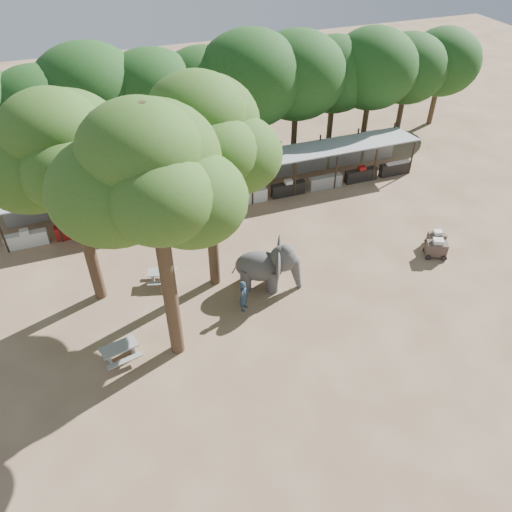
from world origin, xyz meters
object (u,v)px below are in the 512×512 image
object	(u,v)px
picnic_table_near	(120,351)
cart_front	(436,248)
cart_back	(436,238)
picnic_table_far	(162,275)
elephant	(268,266)
yard_tree_left	(61,154)
handler	(244,296)
yard_tree_center	(148,176)
yard_tree_back	(202,135)

from	to	relation	value
picnic_table_near	cart_front	distance (m)	18.25
picnic_table_near	cart_back	bearing A→B (deg)	-5.37
picnic_table_far	elephant	bearing A→B (deg)	-7.51
yard_tree_left	handler	distance (m)	10.72
yard_tree_left	elephant	xyz separation A→B (m)	(8.70, -2.46, -6.81)
picnic_table_near	picnic_table_far	distance (m)	5.44
picnic_table_near	cart_back	world-z (taller)	cart_back
handler	yard_tree_center	bearing A→B (deg)	147.74
yard_tree_center	picnic_table_far	world-z (taller)	yard_tree_center
yard_tree_left	cart_front	world-z (taller)	yard_tree_left
yard_tree_left	picnic_table_far	bearing A→B (deg)	-4.30
yard_tree_left	picnic_table_near	world-z (taller)	yard_tree_left
elephant	cart_front	bearing A→B (deg)	18.69
yard_tree_back	elephant	distance (m)	7.78
yard_tree_center	handler	xyz separation A→B (m)	(3.93, 1.28, -8.29)
yard_tree_back	picnic_table_near	xyz separation A→B (m)	(-5.46, -3.87, -8.01)
handler	cart_back	size ratio (longest dim) A/B	1.51
yard_tree_center	picnic_table_far	xyz separation A→B (m)	(0.44, 4.74, -8.71)
yard_tree_back	handler	bearing A→B (deg)	-71.03
elephant	cart_front	world-z (taller)	elephant
picnic_table_near	cart_front	bearing A→B (deg)	-7.88
yard_tree_center	elephant	size ratio (longest dim) A/B	3.24
yard_tree_back	yard_tree_center	bearing A→B (deg)	-126.86
cart_front	picnic_table_near	bearing A→B (deg)	-150.72
yard_tree_left	handler	size ratio (longest dim) A/B	6.04
handler	yard_tree_back	bearing A→B (deg)	58.66
elephant	yard_tree_center	bearing A→B (deg)	-131.94
picnic_table_near	cart_front	xyz separation A→B (m)	(18.19, 1.47, 0.06)
elephant	picnic_table_near	size ratio (longest dim) A/B	1.94
yard_tree_back	elephant	size ratio (longest dim) A/B	3.06
picnic_table_far	cart_front	bearing A→B (deg)	3.61
yard_tree_left	yard_tree_back	bearing A→B (deg)	-9.46
yard_tree_back	cart_front	bearing A→B (deg)	-10.67
yard_tree_left	yard_tree_center	distance (m)	5.92
picnic_table_far	cart_back	bearing A→B (deg)	7.18
picnic_table_far	cart_back	distance (m)	16.11
elephant	picnic_table_far	size ratio (longest dim) A/B	2.03
elephant	cart_back	bearing A→B (deg)	23.76
cart_front	cart_back	distance (m)	1.11
handler	cart_back	distance (m)	12.52
handler	picnic_table_far	distance (m)	4.94
yard_tree_center	cart_front	world-z (taller)	yard_tree_center
picnic_table_near	cart_back	size ratio (longest dim) A/B	1.59
yard_tree_center	cart_back	distance (m)	18.72
yard_tree_center	picnic_table_near	bearing A→B (deg)	176.87
handler	cart_front	bearing A→B (deg)	-48.76
elephant	yard_tree_left	bearing A→B (deg)	-171.77
handler	picnic_table_near	world-z (taller)	handler
yard_tree_left	cart_front	size ratio (longest dim) A/B	7.51
yard_tree_back	cart_back	world-z (taller)	yard_tree_back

